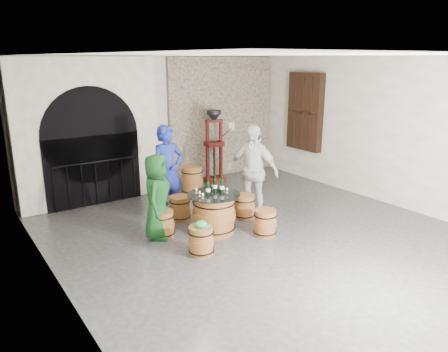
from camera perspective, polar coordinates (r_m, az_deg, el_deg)
ground at (r=7.88m, az=5.19°, el=-8.09°), size 8.00×8.00×0.00m
wall_back at (r=10.70m, az=-8.54°, el=7.07°), size 8.00×0.00×8.00m
wall_left at (r=5.84m, az=-21.82°, el=-1.05°), size 0.00×8.00×8.00m
wall_right at (r=9.98m, az=21.13°, el=5.58°), size 0.00×8.00×8.00m
ceiling at (r=7.22m, az=5.83°, el=15.86°), size 8.00×8.00×0.00m
stone_facing_panel at (r=11.55m, az=-0.32°, el=7.87°), size 3.20×0.12×3.18m
arched_opening at (r=9.77m, az=-17.89°, el=5.58°), size 3.10×0.60×3.19m
shuttered_window at (r=11.37m, az=10.83°, el=8.48°), size 0.23×1.10×2.00m
barrel_table at (r=7.89m, az=-1.35°, el=-5.07°), size 0.97×0.97×0.75m
barrel_stool_left at (r=7.83m, az=-8.23°, el=-6.41°), size 0.43×0.43×0.50m
barrel_stool_far at (r=8.58m, az=-5.95°, el=-4.33°), size 0.43×0.43×0.50m
barrel_stool_right at (r=8.63m, az=2.79°, el=-4.14°), size 0.43×0.43×0.50m
barrel_stool_near_right at (r=7.84m, az=5.56°, el=-6.29°), size 0.43×0.43×0.50m
barrel_stool_near_left at (r=7.09m, az=-3.09°, el=-8.69°), size 0.43×0.43×0.50m
green_cap at (r=6.97m, az=-3.10°, el=-6.49°), size 0.24×0.20×0.11m
person_green at (r=7.64m, az=-9.00°, el=-2.77°), size 0.86×0.90×1.55m
person_blue at (r=8.61m, az=-7.55°, el=0.57°), size 0.71×0.48×1.89m
person_white at (r=8.62m, az=3.85°, el=0.69°), size 0.90×1.20×1.89m
wine_bottle_left at (r=7.67m, az=-2.17°, el=-1.65°), size 0.08×0.08×0.32m
wine_bottle_center at (r=7.82m, az=-0.28°, el=-1.31°), size 0.08×0.08×0.32m
wine_bottle_right at (r=7.87m, az=-1.21°, el=-1.19°), size 0.08×0.08×0.32m
tasting_glass_a at (r=7.51m, az=-2.87°, el=-2.70°), size 0.05×0.05×0.10m
tasting_glass_b at (r=7.87m, az=-0.05°, el=-1.83°), size 0.05×0.05×0.10m
tasting_glass_c at (r=7.82m, az=-3.75°, el=-1.96°), size 0.05×0.05×0.10m
tasting_glass_d at (r=8.02m, az=-1.49°, el=-1.49°), size 0.05×0.05×0.10m
tasting_glass_e at (r=7.81m, az=0.41°, el=-1.97°), size 0.05×0.05×0.10m
tasting_glass_f at (r=7.63m, az=-3.30°, el=-2.41°), size 0.05×0.05×0.10m
side_barrel at (r=10.12m, az=-4.28°, el=-0.58°), size 0.52×0.52×0.69m
corking_press at (r=10.99m, az=-1.33°, el=4.76°), size 0.78×0.46×1.87m
control_box at (r=11.67m, az=0.92°, el=6.70°), size 0.18×0.10×0.22m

